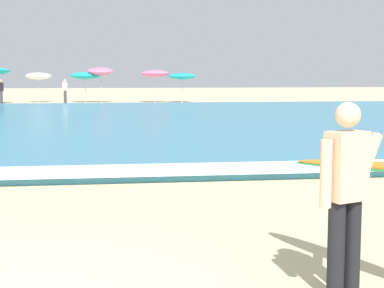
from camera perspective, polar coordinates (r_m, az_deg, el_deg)
name	(u,v)px	position (r m, az deg, el deg)	size (l,w,h in m)	color
sea	(76,121)	(25.04, -10.70, 2.11)	(120.00, 28.00, 0.14)	teal
surf_foam	(40,172)	(11.75, -13.92, -2.56)	(120.00, 1.51, 0.01)	white
surfer_with_board	(366,181)	(5.63, 15.92, -3.30)	(1.36, 2.53, 1.73)	black
beach_umbrella_4	(38,76)	(42.82, -14.11, 6.14)	(1.73, 1.74, 2.04)	beige
beach_umbrella_5	(85,76)	(42.28, -9.90, 6.29)	(2.03, 2.03, 2.08)	beige
beach_umbrella_6	(101,71)	(41.88, -8.51, 6.71)	(1.75, 1.79, 2.44)	beige
beach_umbrella_7	(155,74)	(41.72, -3.50, 6.55)	(1.95, 1.96, 2.22)	beige
beach_umbrella_8	(182,76)	(41.55, -0.93, 6.31)	(1.86, 1.86, 2.01)	beige
beachgoer_near_row_left	(65,90)	(42.28, -11.73, 4.92)	(0.32, 0.20, 1.58)	#383842
beachgoer_near_row_right	(1,91)	(41.50, -17.36, 4.73)	(0.32, 0.20, 1.58)	#383842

